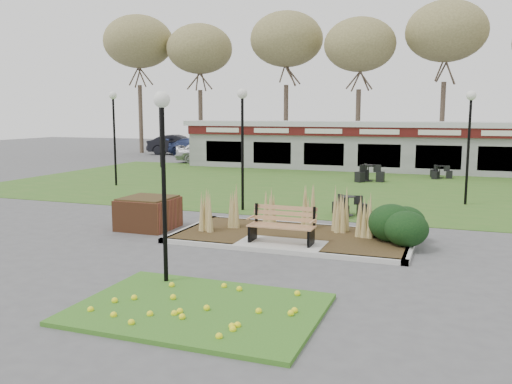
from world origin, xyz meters
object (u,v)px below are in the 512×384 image
(lamp_post_mid_right, at_px, (242,122))
(bistro_set_d, at_px, (440,174))
(car_blue, at_px, (197,147))
(bistro_set_c, at_px, (348,209))
(car_black, at_px, (178,145))
(brick_planter, at_px, (148,213))
(bistro_set_a, at_px, (368,176))
(park_bench, at_px, (282,224))
(lamp_post_near_right, at_px, (163,146))
(lamp_post_far_left, at_px, (160,112))
(car_silver, at_px, (212,151))
(food_pavilion, at_px, (382,146))
(lamp_post_mid_left, at_px, (114,117))
(lamp_post_far_right, at_px, (470,122))

(lamp_post_mid_right, bearing_deg, bistro_set_d, 62.93)
(lamp_post_mid_right, relative_size, car_blue, 0.87)
(bistro_set_c, relative_size, car_black, 0.25)
(brick_planter, xyz_separation_m, bistro_set_d, (7.75, 16.00, -0.24))
(lamp_post_mid_right, height_order, bistro_set_c, lamp_post_mid_right)
(bistro_set_a, bearing_deg, brick_planter, -108.23)
(bistro_set_a, height_order, bistro_set_c, bistro_set_a)
(park_bench, height_order, lamp_post_near_right, lamp_post_near_right)
(lamp_post_far_left, relative_size, bistro_set_a, 3.04)
(car_silver, height_order, car_black, car_silver)
(car_silver, bearing_deg, park_bench, -162.94)
(brick_planter, relative_size, car_black, 0.31)
(bistro_set_c, height_order, bistro_set_d, bistro_set_d)
(car_silver, bearing_deg, brick_planter, -172.35)
(park_bench, relative_size, bistro_set_d, 1.38)
(car_silver, bearing_deg, bistro_set_c, -154.39)
(bistro_set_d, distance_m, car_blue, 20.69)
(food_pavilion, xyz_separation_m, lamp_post_near_right, (-1.26, -23.46, 1.31))
(bistro_set_d, height_order, car_blue, car_blue)
(lamp_post_near_right, distance_m, lamp_post_mid_left, 15.62)
(lamp_post_mid_left, distance_m, car_blue, 18.02)
(brick_planter, distance_m, food_pavilion, 19.49)
(lamp_post_mid_right, distance_m, bistro_set_a, 10.48)
(lamp_post_near_right, bearing_deg, car_black, 117.92)
(lamp_post_far_left, bearing_deg, car_blue, 102.35)
(bistro_set_c, bearing_deg, park_bench, -99.47)
(brick_planter, xyz_separation_m, lamp_post_mid_right, (1.51, 3.79, 2.61))
(lamp_post_mid_left, distance_m, bistro_set_d, 16.71)
(park_bench, bearing_deg, car_blue, 120.49)
(bistro_set_d, bearing_deg, bistro_set_a, -142.49)
(bistro_set_a, distance_m, car_black, 21.50)
(lamp_post_far_right, distance_m, car_black, 28.62)
(car_silver, height_order, car_blue, car_silver)
(lamp_post_near_right, xyz_separation_m, car_silver, (-10.32, 24.50, -1.96))
(food_pavilion, distance_m, lamp_post_far_right, 12.19)
(park_bench, xyz_separation_m, car_blue, (-15.22, 25.86, 0.12))
(lamp_post_far_right, bearing_deg, car_silver, 142.69)
(lamp_post_mid_left, bearing_deg, car_blue, 104.03)
(bistro_set_c, height_order, car_black, car_black)
(bistro_set_a, height_order, car_silver, car_silver)
(lamp_post_far_right, height_order, car_black, lamp_post_far_right)
(lamp_post_far_left, height_order, car_silver, lamp_post_far_left)
(park_bench, distance_m, bistro_set_c, 4.83)
(car_silver, xyz_separation_m, car_black, (-5.84, 6.00, -0.02))
(lamp_post_mid_left, xyz_separation_m, lamp_post_far_left, (-2.34, 8.21, 0.24))
(food_pavilion, relative_size, car_silver, 5.06)
(lamp_post_mid_left, relative_size, car_blue, 0.90)
(park_bench, relative_size, brick_planter, 1.13)
(lamp_post_far_left, xyz_separation_m, car_silver, (1.65, 4.00, -2.61))
(bistro_set_d, xyz_separation_m, car_black, (-20.77, 10.00, 0.56))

